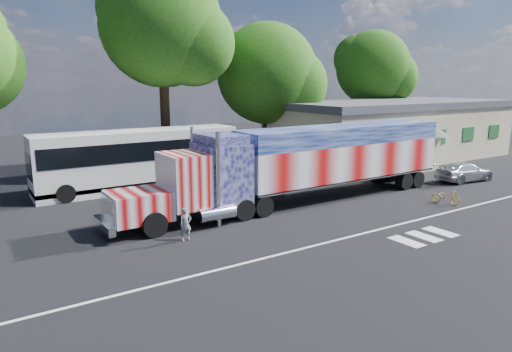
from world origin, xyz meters
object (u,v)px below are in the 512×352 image
parked_car (464,172)px  woman (186,224)px  coach_bus (139,158)px  tree_far_ne (374,68)px  semi_truck (308,161)px  tree_ne_a (269,74)px  bicycle (446,197)px  tree_n_mid (164,27)px

parked_car → woman: bearing=98.4°
coach_bus → tree_far_ne: bearing=11.8°
semi_truck → woman: bearing=-165.2°
parked_car → tree_ne_a: 17.18m
parked_car → tree_far_ne: size_ratio=0.37×
semi_truck → bicycle: semi_truck is taller
tree_n_mid → woman: bearing=-109.9°
semi_truck → woman: (-8.80, -2.32, -1.63)m
parked_car → woman: 21.63m
parked_car → semi_truck: bearing=89.3°
semi_truck → tree_n_mid: size_ratio=1.42×
bicycle → tree_far_ne: 25.42m
tree_n_mid → tree_ne_a: 9.80m
semi_truck → bicycle: size_ratio=13.54×
tree_n_mid → tree_ne_a: size_ratio=1.29×
coach_bus → tree_far_ne: (27.82, 5.82, 6.28)m
parked_car → bicycle: bearing=122.1°
tree_ne_a → tree_n_mid: bearing=-179.9°
tree_far_ne → tree_n_mid: bearing=-175.0°
bicycle → tree_n_mid: bearing=102.2°
coach_bus → parked_car: 22.43m
semi_truck → tree_far_ne: bearing=34.9°
parked_car → tree_n_mid: tree_n_mid is taller
woman → tree_far_ne: size_ratio=0.12×
bicycle → tree_n_mid: size_ratio=0.10×
tree_ne_a → parked_car: bearing=-63.5°
bicycle → tree_n_mid: (-9.72, 17.18, 10.34)m
woman → coach_bus: bearing=80.1°
woman → tree_n_mid: 18.57m
coach_bus → parked_car: bearing=-27.6°
tree_far_ne → semi_truck: bearing=-145.1°
bicycle → tree_ne_a: bearing=74.3°
woman → tree_far_ne: (29.60, 16.84, 7.51)m
woman → tree_n_mid: bearing=69.3°
parked_car → tree_n_mid: size_ratio=0.30×
bicycle → tree_far_ne: bearing=35.7°
semi_truck → bicycle: (6.25, -4.80, -1.95)m
parked_car → tree_far_ne: tree_far_ne is taller
woman → bicycle: size_ratio=0.93×
semi_truck → coach_bus: 11.19m
parked_car → tree_ne_a: (-7.04, 14.09, 6.84)m
coach_bus → parked_car: size_ratio=2.88×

